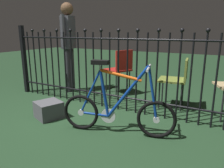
# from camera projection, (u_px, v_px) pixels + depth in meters

# --- Properties ---
(ground_plane) EXTENTS (20.00, 20.00, 0.00)m
(ground_plane) POSITION_uv_depth(u_px,v_px,m) (91.00, 126.00, 2.80)
(ground_plane) COLOR #1E3921
(iron_fence) EXTENTS (4.25, 0.07, 1.32)m
(iron_fence) POSITION_uv_depth(u_px,v_px,m) (113.00, 68.00, 3.29)
(iron_fence) COLOR black
(iron_fence) RESTS_ON ground
(bicycle) EXTENTS (1.35, 0.48, 0.89)m
(bicycle) POSITION_uv_depth(u_px,v_px,m) (117.00, 109.00, 2.54)
(bicycle) COLOR black
(bicycle) RESTS_ON ground
(chair_red) EXTENTS (0.55, 0.55, 0.87)m
(chair_red) POSITION_uv_depth(u_px,v_px,m) (120.00, 67.00, 4.12)
(chair_red) COLOR black
(chair_red) RESTS_ON ground
(chair_olive) EXTENTS (0.47, 0.47, 0.80)m
(chair_olive) POSITION_uv_depth(u_px,v_px,m) (177.00, 77.00, 3.38)
(chair_olive) COLOR black
(chair_olive) RESTS_ON ground
(person_visitor) EXTENTS (0.24, 0.47, 1.74)m
(person_visitor) POSITION_uv_depth(u_px,v_px,m) (68.00, 39.00, 4.21)
(person_visitor) COLOR #2D2D33
(person_visitor) RESTS_ON ground
(display_crate) EXTENTS (0.43, 0.43, 0.24)m
(display_crate) POSITION_uv_depth(u_px,v_px,m) (49.00, 110.00, 3.06)
(display_crate) COLOR #4C4C51
(display_crate) RESTS_ON ground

